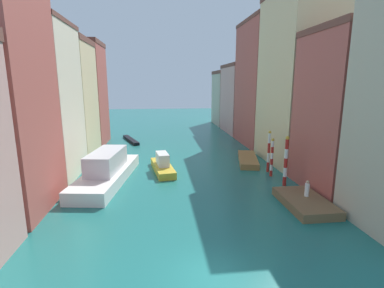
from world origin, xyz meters
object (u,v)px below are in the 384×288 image
(waterfront_dock, at_px, (305,202))
(person_on_dock, at_px, (307,189))
(mooring_pole_2, at_px, (269,151))
(gondola_black, at_px, (131,140))
(mooring_pole_1, at_px, (272,157))
(motorboat_1, at_px, (163,165))
(vaporetto_white, at_px, (107,170))
(motorboat_0, at_px, (248,159))
(mooring_pole_0, at_px, (286,161))

(waterfront_dock, height_order, person_on_dock, person_on_dock)
(person_on_dock, height_order, mooring_pole_2, mooring_pole_2)
(mooring_pole_2, relative_size, gondola_black, 0.60)
(mooring_pole_1, xyz_separation_m, motorboat_1, (-11.69, 3.17, -1.43))
(vaporetto_white, bearing_deg, waterfront_dock, -25.81)
(person_on_dock, distance_m, motorboat_0, 13.26)
(vaporetto_white, xyz_separation_m, motorboat_1, (5.71, 2.77, -0.46))
(vaporetto_white, distance_m, gondola_black, 20.95)
(person_on_dock, bearing_deg, vaporetto_white, 155.93)
(person_on_dock, relative_size, gondola_black, 0.17)
(vaporetto_white, relative_size, motorboat_1, 1.88)
(mooring_pole_0, distance_m, gondola_black, 29.84)
(mooring_pole_1, distance_m, gondola_black, 27.29)
(waterfront_dock, bearing_deg, vaporetto_white, 154.19)
(vaporetto_white, bearing_deg, person_on_dock, -24.07)
(mooring_pole_2, height_order, vaporetto_white, mooring_pole_2)
(mooring_pole_1, height_order, motorboat_0, mooring_pole_1)
(waterfront_dock, xyz_separation_m, mooring_pole_2, (0.51, 9.48, 2.08))
(person_on_dock, bearing_deg, motorboat_0, 93.84)
(mooring_pole_1, xyz_separation_m, vaporetto_white, (-17.40, 0.40, -0.97))
(gondola_black, bearing_deg, waterfront_dock, -60.28)
(vaporetto_white, height_order, gondola_black, vaporetto_white)
(waterfront_dock, height_order, motorboat_1, motorboat_1)
(mooring_pole_0, distance_m, vaporetto_white, 17.96)
(mooring_pole_1, bearing_deg, person_on_dock, -89.19)
(person_on_dock, xyz_separation_m, motorboat_1, (-11.79, 10.59, -0.61))
(mooring_pole_1, bearing_deg, mooring_pole_0, -86.68)
(mooring_pole_1, distance_m, motorboat_1, 12.20)
(mooring_pole_0, distance_m, motorboat_0, 9.12)
(person_on_dock, distance_m, vaporetto_white, 19.17)
(mooring_pole_0, height_order, motorboat_0, mooring_pole_0)
(mooring_pole_2, xyz_separation_m, motorboat_0, (-1.04, 4.19, -2.07))
(waterfront_dock, bearing_deg, motorboat_1, 135.96)
(person_on_dock, bearing_deg, gondola_black, 120.65)
(mooring_pole_1, height_order, gondola_black, mooring_pole_1)
(vaporetto_white, relative_size, gondola_black, 1.68)
(waterfront_dock, xyz_separation_m, vaporetto_white, (-17.15, 8.30, 0.83))
(gondola_black, bearing_deg, motorboat_1, -73.91)
(motorboat_1, bearing_deg, mooring_pole_2, -7.54)
(gondola_black, distance_m, motorboat_0, 22.41)
(waterfront_dock, height_order, mooring_pole_1, mooring_pole_1)
(mooring_pole_2, xyz_separation_m, gondola_black, (-17.19, 19.74, -2.19))
(person_on_dock, relative_size, vaporetto_white, 0.10)
(mooring_pole_2, bearing_deg, waterfront_dock, -93.05)
(person_on_dock, relative_size, mooring_pole_0, 0.28)
(motorboat_0, bearing_deg, waterfront_dock, -87.76)
(person_on_dock, bearing_deg, waterfront_dock, -126.37)
(vaporetto_white, height_order, motorboat_1, vaporetto_white)
(waterfront_dock, bearing_deg, mooring_pole_0, 85.07)
(mooring_pole_1, xyz_separation_m, gondola_black, (-16.93, 21.32, -1.92))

